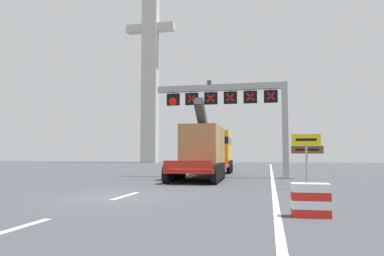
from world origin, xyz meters
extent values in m
plane|color=#424449|center=(0.00, 0.00, 0.00)|extent=(112.00, 112.00, 0.00)
cube|color=silver|center=(0.35, -6.00, 0.01)|extent=(0.20, 2.60, 0.01)
cube|color=silver|center=(0.35, 0.44, 0.01)|extent=(0.20, 2.60, 0.01)
cube|color=silver|center=(0.35, 6.88, 0.01)|extent=(0.20, 2.60, 0.01)
cube|color=silver|center=(0.35, 13.32, 0.01)|extent=(0.20, 2.60, 0.01)
cube|color=silver|center=(0.35, 19.77, 0.01)|extent=(0.20, 2.60, 0.01)
cube|color=silver|center=(0.35, 26.21, 0.01)|extent=(0.20, 2.60, 0.01)
cube|color=silver|center=(0.35, 32.65, 0.01)|extent=(0.20, 2.60, 0.01)
cube|color=silver|center=(0.35, 39.09, 0.01)|extent=(0.20, 2.60, 0.01)
cube|color=silver|center=(0.35, 45.53, 0.01)|extent=(0.20, 2.60, 0.01)
cube|color=silver|center=(6.20, 12.00, 0.01)|extent=(0.20, 63.00, 0.01)
cube|color=#9EA0A5|center=(7.12, 12.17, 3.34)|extent=(0.40, 0.40, 6.69)
cube|color=slate|center=(7.12, 12.17, 0.04)|extent=(0.90, 0.90, 0.08)
cube|color=#9EA0A5|center=(2.65, 12.17, 6.44)|extent=(9.33, 0.44, 0.44)
cube|color=#4C4C51|center=(1.84, 12.17, 6.84)|extent=(0.28, 0.40, 0.28)
cube|color=black|center=(6.18, 12.17, 5.68)|extent=(0.95, 0.24, 0.87)
cube|color=#9EA0A5|center=(6.18, 12.17, 6.17)|extent=(0.08, 0.08, 0.16)
cube|color=red|center=(6.18, 12.04, 5.68)|extent=(0.58, 0.02, 0.58)
cube|color=red|center=(6.18, 12.04, 5.68)|extent=(0.58, 0.02, 0.58)
cube|color=black|center=(4.77, 12.17, 5.68)|extent=(0.95, 0.24, 0.87)
cube|color=#9EA0A5|center=(4.77, 12.17, 6.17)|extent=(0.08, 0.08, 0.16)
cube|color=red|center=(4.77, 12.04, 5.68)|extent=(0.58, 0.02, 0.58)
cube|color=red|center=(4.77, 12.04, 5.68)|extent=(0.58, 0.02, 0.58)
cube|color=black|center=(3.35, 12.17, 5.68)|extent=(0.95, 0.24, 0.87)
cube|color=#9EA0A5|center=(3.35, 12.17, 6.17)|extent=(0.08, 0.08, 0.16)
cube|color=red|center=(3.35, 12.04, 5.68)|extent=(0.58, 0.02, 0.58)
cube|color=red|center=(3.35, 12.04, 5.68)|extent=(0.58, 0.02, 0.58)
cube|color=black|center=(1.94, 12.17, 5.68)|extent=(0.95, 0.24, 0.87)
cube|color=#9EA0A5|center=(1.94, 12.17, 6.17)|extent=(0.08, 0.08, 0.16)
cube|color=red|center=(1.94, 12.04, 5.68)|extent=(0.58, 0.02, 0.58)
cube|color=red|center=(1.94, 12.04, 5.68)|extent=(0.58, 0.02, 0.58)
cube|color=black|center=(0.53, 12.17, 5.68)|extent=(0.95, 0.24, 0.87)
cube|color=#9EA0A5|center=(0.53, 12.17, 6.17)|extent=(0.08, 0.08, 0.16)
cube|color=red|center=(0.53, 12.04, 5.68)|extent=(0.58, 0.02, 0.58)
cube|color=red|center=(0.53, 12.04, 5.68)|extent=(0.58, 0.02, 0.58)
cube|color=black|center=(-0.88, 12.17, 5.68)|extent=(0.95, 0.24, 0.87)
cube|color=#9EA0A5|center=(-0.88, 12.17, 6.17)|extent=(0.08, 0.08, 0.16)
cone|color=red|center=(-0.88, 12.04, 5.52)|extent=(0.61, 0.02, 0.61)
cube|color=red|center=(1.58, 10.81, 0.73)|extent=(3.11, 10.48, 0.24)
cube|color=red|center=(1.74, 5.53, 1.10)|extent=(2.66, 0.16, 0.44)
cylinder|color=black|center=(0.36, 6.27, 0.55)|extent=(0.35, 1.11, 1.10)
cylinder|color=black|center=(3.06, 6.35, 0.55)|extent=(0.35, 1.11, 1.10)
cylinder|color=black|center=(0.33, 7.32, 0.55)|extent=(0.35, 1.11, 1.10)
cylinder|color=black|center=(3.03, 7.40, 0.55)|extent=(0.35, 1.11, 1.10)
cylinder|color=black|center=(0.30, 8.37, 0.55)|extent=(0.35, 1.11, 1.10)
cylinder|color=black|center=(3.00, 8.45, 0.55)|extent=(0.35, 1.11, 1.10)
cylinder|color=black|center=(0.27, 9.42, 0.55)|extent=(0.35, 1.11, 1.10)
cylinder|color=black|center=(2.97, 9.50, 0.55)|extent=(0.35, 1.11, 1.10)
cylinder|color=black|center=(0.24, 10.47, 0.55)|extent=(0.35, 1.11, 1.10)
cylinder|color=black|center=(2.94, 10.55, 0.55)|extent=(0.35, 1.11, 1.10)
cube|color=gold|center=(1.37, 17.90, 2.10)|extent=(2.67, 3.27, 3.10)
cube|color=black|center=(1.37, 17.90, 2.80)|extent=(2.70, 3.30, 0.60)
cylinder|color=black|center=(0.06, 18.75, 0.55)|extent=(0.37, 1.11, 1.10)
cylinder|color=black|center=(2.63, 18.82, 0.55)|extent=(0.37, 1.11, 1.10)
cylinder|color=black|center=(0.12, 16.75, 0.55)|extent=(0.37, 1.11, 1.10)
cylinder|color=black|center=(2.69, 16.82, 0.55)|extent=(0.37, 1.11, 1.10)
cube|color=#9E7A47|center=(1.57, 11.21, 2.20)|extent=(2.55, 5.79, 2.70)
cube|color=#2D2D33|center=(1.59, 10.35, 4.15)|extent=(0.65, 2.96, 2.29)
cube|color=red|center=(0.76, 5.46, 0.80)|extent=(0.20, 0.07, 0.12)
cube|color=red|center=(2.72, 5.52, 0.80)|extent=(0.20, 0.07, 0.12)
cylinder|color=#9EA0A5|center=(7.75, 4.84, 1.32)|extent=(0.10, 0.10, 2.63)
cube|color=yellow|center=(7.75, 4.78, 2.37)|extent=(1.34, 0.06, 0.53)
cube|color=black|center=(7.75, 4.74, 2.37)|extent=(0.96, 0.01, 0.12)
cylinder|color=#9EA0A5|center=(8.02, 7.12, 1.06)|extent=(0.10, 0.10, 2.12)
cube|color=brown|center=(8.02, 7.06, 1.91)|extent=(1.68, 0.06, 0.42)
cube|color=black|center=(8.02, 7.03, 1.91)|extent=(1.21, 0.01, 0.12)
cube|color=red|center=(7.08, -2.93, 0.11)|extent=(1.01, 0.52, 0.23)
cube|color=white|center=(7.08, -2.93, 0.34)|extent=(1.01, 0.52, 0.22)
cube|color=red|center=(7.08, -2.93, 0.56)|extent=(1.01, 0.52, 0.23)
cube|color=white|center=(7.08, -2.93, 0.79)|extent=(1.01, 0.52, 0.23)
cube|color=#B7B7B2|center=(-14.98, 47.90, 19.89)|extent=(2.80, 2.00, 39.79)
cube|color=#B7B7B2|center=(-14.98, 47.90, 24.67)|extent=(9.00, 1.60, 1.40)
camera|label=1|loc=(6.01, -13.12, 1.72)|focal=33.37mm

